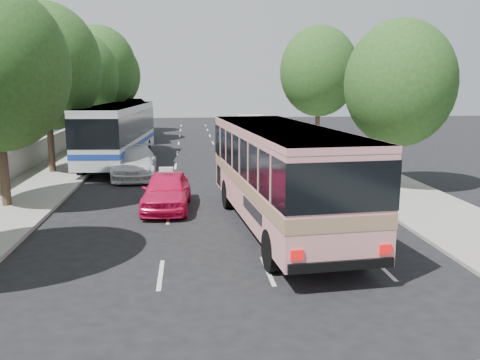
{
  "coord_description": "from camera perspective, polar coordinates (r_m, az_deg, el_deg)",
  "views": [
    {
      "loc": [
        -1.09,
        -15.0,
        5.06
      ],
      "look_at": [
        0.74,
        2.89,
        1.6
      ],
      "focal_mm": 38.0,
      "sensor_mm": 36.0,
      "label": 1
    }
  ],
  "objects": [
    {
      "name": "tree_left_e",
      "position": [
        45.55,
        -15.47,
        12.24
      ],
      "size": [
        6.3,
        6.3,
        9.82
      ],
      "color": "#38281E",
      "rests_on": "ground"
    },
    {
      "name": "tree_right_near",
      "position": [
        24.97,
        17.75,
        10.72
      ],
      "size": [
        5.1,
        5.1,
        7.95
      ],
      "color": "#38281E",
      "rests_on": "ground"
    },
    {
      "name": "tour_coach_front",
      "position": [
        32.52,
        -13.52,
        5.59
      ],
      "size": [
        3.57,
        12.49,
        3.69
      ],
      "rotation": [
        0.0,
        0.0,
        -0.07
      ],
      "color": "silver",
      "rests_on": "ground"
    },
    {
      "name": "pink_taxi",
      "position": [
        20.71,
        -8.23,
        -1.17
      ],
      "size": [
        2.06,
        4.62,
        1.54
      ],
      "primitive_type": "imported",
      "rotation": [
        0.0,
        0.0,
        -0.05
      ],
      "color": "#E4134F",
      "rests_on": "ground"
    },
    {
      "name": "tree_left_f",
      "position": [
        53.48,
        -14.24,
        11.58
      ],
      "size": [
        5.88,
        5.88,
        9.16
      ],
      "color": "#38281E",
      "rests_on": "ground"
    },
    {
      "name": "sidewalk_right",
      "position": [
        36.63,
        9.4,
        2.91
      ],
      "size": [
        4.0,
        90.0,
        0.12
      ],
      "primitive_type": "cube",
      "color": "#9E998E",
      "rests_on": "ground"
    },
    {
      "name": "white_pickup",
      "position": [
        28.06,
        -11.71,
        1.92
      ],
      "size": [
        2.41,
        5.53,
        1.59
      ],
      "primitive_type": "imported",
      "rotation": [
        0.0,
        0.0,
        0.03
      ],
      "color": "silver",
      "rests_on": "ground"
    },
    {
      "name": "taxi_roof_sign",
      "position": [
        20.55,
        -8.3,
        1.18
      ],
      "size": [
        0.56,
        0.21,
        0.18
      ],
      "primitive_type": "cube",
      "rotation": [
        0.0,
        0.0,
        -0.05
      ],
      "color": "silver",
      "rests_on": "pink_taxi"
    },
    {
      "name": "tree_right_far",
      "position": [
        40.26,
        8.99,
        12.28
      ],
      "size": [
        6.0,
        6.0,
        9.35
      ],
      "color": "#38281E",
      "rests_on": "ground"
    },
    {
      "name": "pink_bus",
      "position": [
        17.42,
        4.53,
        1.53
      ],
      "size": [
        3.84,
        11.47,
        3.59
      ],
      "rotation": [
        0.0,
        0.0,
        0.09
      ],
      "color": "pink",
      "rests_on": "ground"
    },
    {
      "name": "sidewalk_left",
      "position": [
        36.12,
        -17.64,
        2.45
      ],
      "size": [
        4.0,
        90.0,
        0.15
      ],
      "primitive_type": "cube",
      "color": "#9E998E",
      "rests_on": "ground"
    },
    {
      "name": "tree_left_c",
      "position": [
        29.92,
        -20.92,
        12.24
      ],
      "size": [
        6.0,
        6.0,
        9.35
      ],
      "color": "#38281E",
      "rests_on": "ground"
    },
    {
      "name": "low_wall",
      "position": [
        36.42,
        -20.49,
        3.65
      ],
      "size": [
        0.3,
        90.0,
        1.5
      ],
      "primitive_type": "cube",
      "color": "#9E998E",
      "rests_on": "sidewalk_left"
    },
    {
      "name": "tree_left_d",
      "position": [
        37.68,
        -17.57,
        11.27
      ],
      "size": [
        5.52,
        5.52,
        8.6
      ],
      "color": "#38281E",
      "rests_on": "ground"
    },
    {
      "name": "tour_coach_rear",
      "position": [
        47.63,
        -12.21,
        7.07
      ],
      "size": [
        3.85,
        11.75,
        3.45
      ],
      "rotation": [
        0.0,
        0.0,
        0.12
      ],
      "color": "silver",
      "rests_on": "ground"
    },
    {
      "name": "ground",
      "position": [
        15.86,
        -1.61,
        -7.71
      ],
      "size": [
        120.0,
        120.0,
        0.0
      ],
      "primitive_type": "plane",
      "color": "black",
      "rests_on": "ground"
    }
  ]
}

